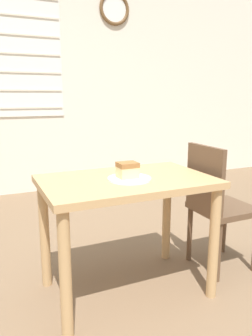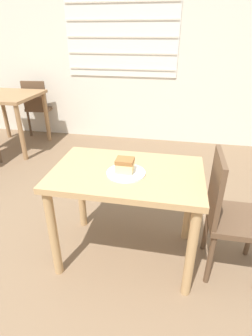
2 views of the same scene
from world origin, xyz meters
The scene contains 5 objects.
wall_back centered at (0.00, 3.03, 1.41)m, with size 10.00×0.10×2.80m.
dining_table_near centered at (0.08, 0.55, 0.60)m, with size 0.98×0.63×0.72m.
chair_near_window centered at (0.75, 0.55, 0.48)m, with size 0.38×0.38×0.87m.
plate centered at (0.08, 0.51, 0.73)m, with size 0.25×0.25×0.01m.
cake_slice centered at (0.07, 0.52, 0.78)m, with size 0.11×0.10×0.09m.
Camera 1 is at (-0.68, -1.13, 1.18)m, focal length 35.00 mm.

